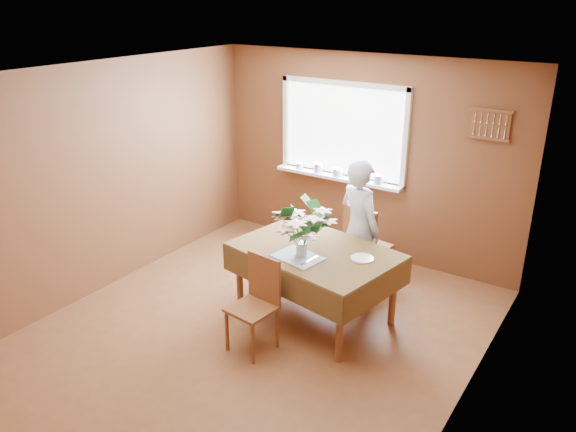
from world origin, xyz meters
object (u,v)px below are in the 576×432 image
Objects in this scene: dining_table at (315,258)px; chair_far at (364,244)px; chair_near at (257,299)px; seated_woman at (359,228)px; flower_bouquet at (302,226)px.

chair_far is (0.14, 0.85, -0.13)m from dining_table.
dining_table is 1.93× the size of chair_near.
chair_near is 0.59× the size of seated_woman.
chair_near is 1.63× the size of flower_bouquet.
chair_near is (-0.32, -1.58, -0.04)m from chair_far.
seated_woman reaches higher than chair_far.
dining_table is 1.76× the size of chair_far.
chair_near is at bearing -93.48° from dining_table.
seated_woman is (-0.01, -0.13, 0.23)m from chair_far.
seated_woman is at bearing 92.20° from chair_far.
chair_near is 0.80m from flower_bouquet.
seated_woman reaches higher than chair_near.
flower_bouquet reaches higher than chair_far.
chair_far is at bearing 80.17° from flower_bouquet.
seated_woman is at bearing 90.00° from dining_table.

